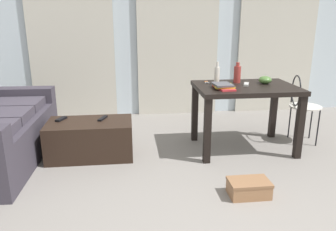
% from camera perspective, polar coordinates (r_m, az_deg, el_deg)
% --- Properties ---
extents(ground_plane, '(8.15, 8.15, 0.00)m').
position_cam_1_polar(ground_plane, '(3.43, 6.52, -8.99)').
color(ground_plane, gray).
extents(wall_back, '(6.09, 0.10, 2.64)m').
position_cam_1_polar(wall_back, '(5.16, 1.58, 14.96)').
color(wall_back, silver).
rests_on(wall_back, ground).
extents(curtains, '(4.33, 0.03, 2.27)m').
position_cam_1_polar(curtains, '(5.08, 1.71, 12.83)').
color(curtains, beige).
rests_on(curtains, ground).
extents(coffee_table, '(0.91, 0.51, 0.40)m').
position_cam_1_polar(coffee_table, '(3.72, -13.20, -3.94)').
color(coffee_table, black).
rests_on(coffee_table, ground).
extents(craft_table, '(1.10, 0.77, 0.74)m').
position_cam_1_polar(craft_table, '(3.80, 13.16, 3.33)').
color(craft_table, black).
rests_on(craft_table, ground).
extents(wire_chair, '(0.37, 0.39, 0.82)m').
position_cam_1_polar(wire_chair, '(4.25, 21.90, 2.35)').
color(wire_chair, silver).
rests_on(wire_chair, ground).
extents(bottle_near, '(0.06, 0.06, 0.25)m').
position_cam_1_polar(bottle_near, '(3.76, 8.43, 6.91)').
color(bottle_near, beige).
rests_on(bottle_near, craft_table).
extents(bottle_far, '(0.08, 0.08, 0.23)m').
position_cam_1_polar(bottle_far, '(3.91, 11.83, 7.01)').
color(bottle_far, '#99332D').
rests_on(bottle_far, craft_table).
extents(bowl, '(0.15, 0.15, 0.09)m').
position_cam_1_polar(bowl, '(3.94, 16.37, 5.90)').
color(bowl, '#477033').
rests_on(bowl, craft_table).
extents(book_stack, '(0.23, 0.31, 0.05)m').
position_cam_1_polar(book_stack, '(3.57, 9.50, 5.02)').
color(book_stack, red).
rests_on(book_stack, craft_table).
extents(tv_remote_on_table, '(0.10, 0.15, 0.02)m').
position_cam_1_polar(tv_remote_on_table, '(3.79, 13.32, 5.25)').
color(tv_remote_on_table, '#B7B7B2').
rests_on(tv_remote_on_table, craft_table).
extents(scissors, '(0.06, 0.12, 0.00)m').
position_cam_1_polar(scissors, '(3.90, 6.63, 5.76)').
color(scissors, '#9EA0A5').
rests_on(scissors, craft_table).
extents(tv_remote_primary, '(0.10, 0.18, 0.02)m').
position_cam_1_polar(tv_remote_primary, '(3.70, -11.19, -0.48)').
color(tv_remote_primary, black).
rests_on(tv_remote_primary, coffee_table).
extents(tv_remote_secondary, '(0.11, 0.16, 0.02)m').
position_cam_1_polar(tv_remote_secondary, '(3.79, -17.91, -0.58)').
color(tv_remote_secondary, black).
rests_on(tv_remote_secondary, coffee_table).
extents(shoebox, '(0.35, 0.22, 0.14)m').
position_cam_1_polar(shoebox, '(2.98, 13.74, -12.02)').
color(shoebox, '#996B47').
rests_on(shoebox, ground).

